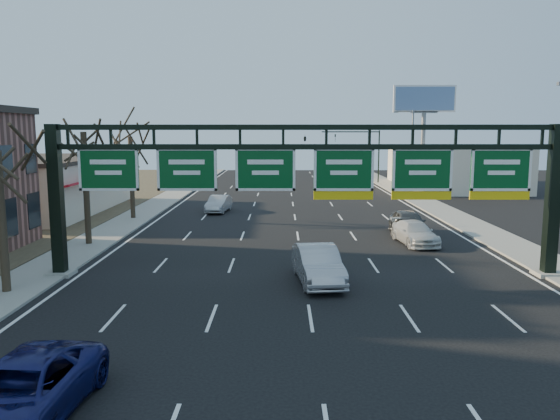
{
  "coord_description": "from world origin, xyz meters",
  "views": [
    {
      "loc": [
        -1.07,
        -17.48,
        6.86
      ],
      "look_at": [
        -1.15,
        7.86,
        3.2
      ],
      "focal_mm": 35.0,
      "sensor_mm": 36.0,
      "label": 1
    }
  ],
  "objects_px": {
    "sign_gantry": "(308,179)",
    "car_silver_sedan": "(318,265)",
    "car_blue_suv": "(21,393)",
    "car_white_wagon": "(415,233)"
  },
  "relations": [
    {
      "from": "sign_gantry",
      "to": "car_silver_sedan",
      "type": "relative_size",
      "value": 4.84
    },
    {
      "from": "sign_gantry",
      "to": "car_blue_suv",
      "type": "bearing_deg",
      "value": -118.95
    },
    {
      "from": "sign_gantry",
      "to": "car_white_wagon",
      "type": "relative_size",
      "value": 5.22
    },
    {
      "from": "car_blue_suv",
      "to": "car_silver_sedan",
      "type": "bearing_deg",
      "value": 61.29
    },
    {
      "from": "car_white_wagon",
      "to": "car_blue_suv",
      "type": "bearing_deg",
      "value": -131.32
    },
    {
      "from": "car_silver_sedan",
      "to": "car_blue_suv",
      "type": "bearing_deg",
      "value": -129.32
    },
    {
      "from": "sign_gantry",
      "to": "car_blue_suv",
      "type": "height_order",
      "value": "sign_gantry"
    },
    {
      "from": "car_blue_suv",
      "to": "car_silver_sedan",
      "type": "distance_m",
      "value": 14.47
    },
    {
      "from": "sign_gantry",
      "to": "car_white_wagon",
      "type": "distance_m",
      "value": 10.97
    },
    {
      "from": "car_blue_suv",
      "to": "car_white_wagon",
      "type": "bearing_deg",
      "value": 59.51
    }
  ]
}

